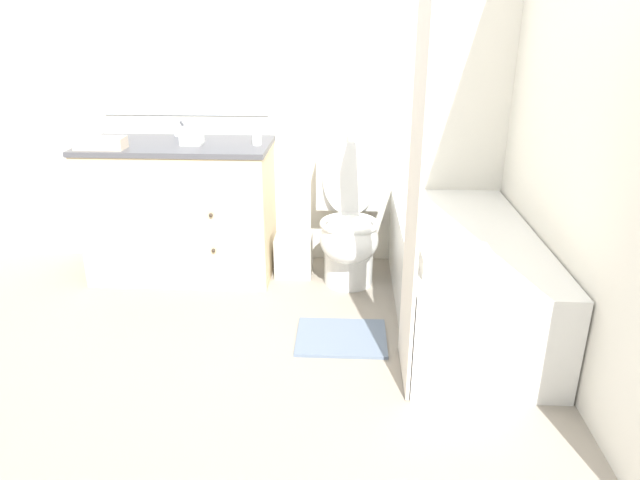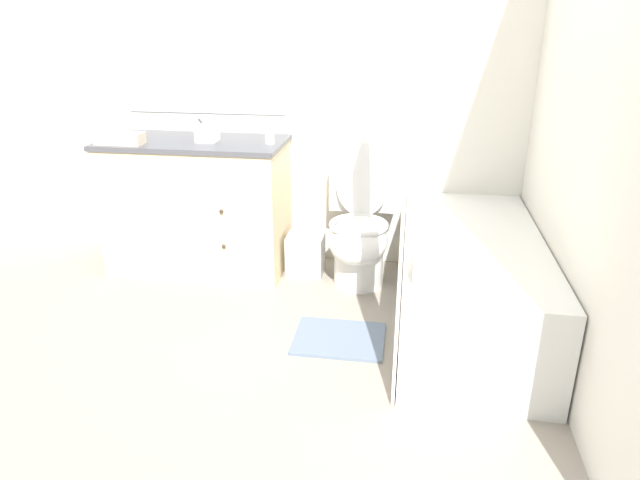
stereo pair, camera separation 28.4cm
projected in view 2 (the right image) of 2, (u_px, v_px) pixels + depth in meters
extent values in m
plane|color=gray|center=(251.00, 420.00, 2.34)|extent=(14.00, 14.00, 0.00)
cube|color=white|center=(318.00, 67.00, 3.48)|extent=(8.00, 0.05, 2.50)
cube|color=#B2BCC6|center=(201.00, 36.00, 3.49)|extent=(1.04, 0.01, 0.93)
cube|color=white|center=(583.00, 89.00, 2.48)|extent=(0.05, 2.72, 2.50)
cube|color=beige|center=(199.00, 208.00, 3.63)|extent=(1.10, 0.54, 0.81)
cube|color=#4C4C51|center=(193.00, 142.00, 3.47)|extent=(1.12, 0.56, 0.03)
cylinder|color=white|center=(194.00, 149.00, 3.49)|extent=(0.32, 0.32, 0.10)
sphere|color=#382D23|center=(221.00, 211.00, 3.30)|extent=(0.02, 0.02, 0.02)
sphere|color=#382D23|center=(224.00, 246.00, 3.38)|extent=(0.02, 0.02, 0.02)
cylinder|color=silver|center=(204.00, 130.00, 3.64)|extent=(0.04, 0.04, 0.04)
cylinder|color=silver|center=(201.00, 122.00, 3.58)|extent=(0.02, 0.11, 0.09)
cylinder|color=silver|center=(196.00, 130.00, 3.65)|extent=(0.03, 0.03, 0.04)
cylinder|color=silver|center=(212.00, 130.00, 3.64)|extent=(0.03, 0.03, 0.04)
cylinder|color=white|center=(358.00, 267.00, 3.49)|extent=(0.30, 0.30, 0.22)
ellipsoid|color=white|center=(358.00, 240.00, 3.36)|extent=(0.35, 0.47, 0.26)
torus|color=white|center=(359.00, 225.00, 3.32)|extent=(0.35, 0.35, 0.04)
cube|color=white|center=(364.00, 183.00, 3.56)|extent=(0.42, 0.18, 0.32)
ellipsoid|color=white|center=(363.00, 180.00, 3.44)|extent=(0.33, 0.14, 0.44)
cube|color=white|center=(469.00, 282.00, 2.98)|extent=(0.69, 1.54, 0.50)
cube|color=#A8ADAE|center=(474.00, 239.00, 2.90)|extent=(0.57, 1.42, 0.01)
cube|color=silver|center=(406.00, 169.00, 2.25)|extent=(0.01, 0.42, 1.95)
cube|color=#B7B2A8|center=(305.00, 254.00, 3.63)|extent=(0.23, 0.19, 0.26)
cube|color=white|center=(207.00, 133.00, 3.41)|extent=(0.12, 0.12, 0.10)
ellipsoid|color=white|center=(207.00, 123.00, 3.39)|extent=(0.05, 0.04, 0.03)
cylinder|color=white|center=(270.00, 134.00, 3.34)|extent=(0.05, 0.05, 0.11)
cylinder|color=silver|center=(269.00, 122.00, 3.31)|extent=(0.03, 0.03, 0.03)
cube|color=beige|center=(120.00, 138.00, 3.34)|extent=(0.28, 0.12, 0.07)
cube|color=white|center=(450.00, 267.00, 2.45)|extent=(0.31, 0.24, 0.09)
cube|color=slate|center=(339.00, 338.00, 2.91)|extent=(0.46, 0.37, 0.02)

